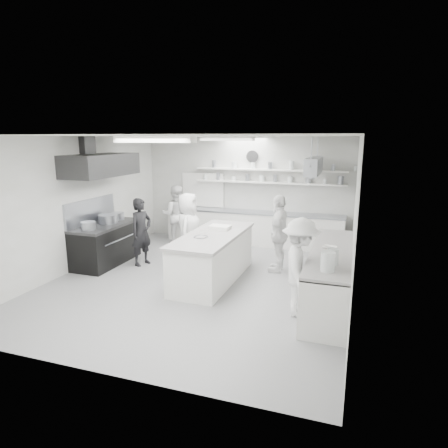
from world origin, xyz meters
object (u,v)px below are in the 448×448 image
(back_counter, at_px, (252,228))
(right_counter, at_px, (330,277))
(cook_stove, at_px, (141,232))
(prep_island, at_px, (213,258))
(stove, at_px, (106,245))
(cook_back, at_px, (176,215))

(back_counter, bearing_deg, right_counter, -55.35)
(back_counter, height_order, cook_stove, cook_stove)
(right_counter, height_order, prep_island, prep_island)
(back_counter, xyz_separation_m, prep_island, (-0.08, -3.05, 0.02))
(cook_stove, bearing_deg, prep_island, -84.01)
(stove, distance_m, right_counter, 5.28)
(cook_stove, relative_size, cook_back, 0.96)
(stove, distance_m, cook_stove, 0.96)
(stove, bearing_deg, back_counter, 43.99)
(right_counter, bearing_deg, back_counter, 124.65)
(cook_back, bearing_deg, stove, 48.71)
(right_counter, height_order, cook_back, cook_back)
(stove, relative_size, prep_island, 0.69)
(stove, relative_size, cook_stove, 1.13)
(right_counter, xyz_separation_m, cook_stove, (-4.37, 0.77, 0.33))
(right_counter, distance_m, cook_stove, 4.45)
(stove, distance_m, back_counter, 4.03)
(back_counter, distance_m, prep_island, 3.05)
(prep_island, bearing_deg, cook_back, 130.66)
(stove, height_order, cook_back, cook_back)
(prep_island, bearing_deg, cook_stove, 168.84)
(back_counter, relative_size, cook_back, 3.00)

